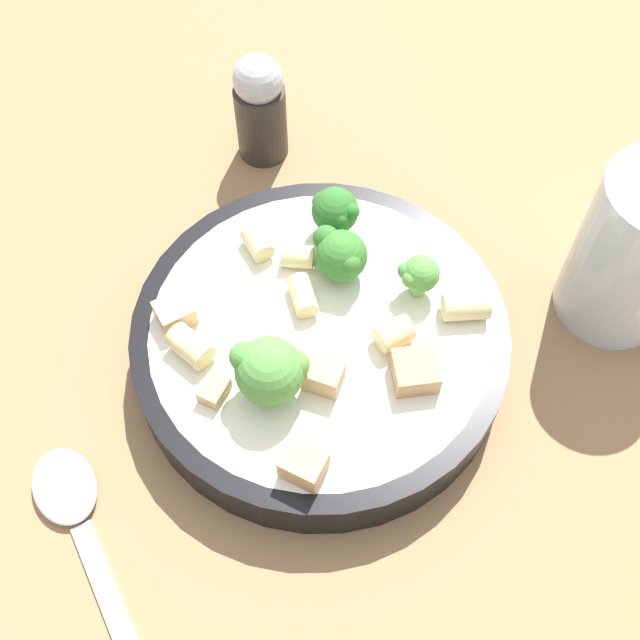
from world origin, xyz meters
TOP-DOWN VIEW (x-y plane):
  - ground_plane at (0.00, 0.00)m, footprint 2.00×2.00m
  - pasta_bowl at (0.00, 0.00)m, footprint 0.23×0.23m
  - broccoli_floret_0 at (-0.06, 0.01)m, footprint 0.03×0.02m
  - broccoli_floret_1 at (0.04, 0.02)m, footprint 0.04×0.04m
  - broccoli_floret_2 at (-0.04, -0.06)m, footprint 0.03×0.03m
  - broccoli_floret_3 at (-0.03, -0.03)m, footprint 0.03×0.04m
  - rigatoni_0 at (-0.00, -0.02)m, footprint 0.02×0.03m
  - rigatoni_1 at (-0.01, -0.05)m, footprint 0.02×0.02m
  - rigatoni_2 at (-0.03, 0.03)m, footprint 0.02×0.02m
  - rigatoni_3 at (-0.08, 0.03)m, footprint 0.03×0.03m
  - rigatoni_4 at (0.07, -0.02)m, footprint 0.02×0.03m
  - rigatoni_5 at (0.01, -0.07)m, footprint 0.01×0.02m
  - chicken_chunk_0 at (0.07, 0.01)m, footprint 0.02×0.02m
  - chicken_chunk_1 at (0.05, 0.08)m, footprint 0.03×0.03m
  - chicken_chunk_2 at (0.02, 0.03)m, footprint 0.03×0.03m
  - chicken_chunk_3 at (0.07, -0.05)m, footprint 0.02×0.02m
  - chicken_chunk_4 at (-0.03, 0.06)m, footprint 0.03×0.03m
  - drinking_glass at (-0.19, 0.06)m, footprint 0.07×0.07m
  - pepper_shaker at (-0.05, -0.18)m, footprint 0.04×0.04m
  - spoon at (0.17, 0.03)m, footprint 0.04×0.16m

SIDE VIEW (x-z plane):
  - ground_plane at x=0.00m, z-range 0.00..0.00m
  - spoon at x=0.17m, z-range 0.00..0.01m
  - pasta_bowl at x=0.00m, z-range 0.00..0.04m
  - chicken_chunk_0 at x=0.07m, z-range 0.04..0.05m
  - rigatoni_0 at x=0.00m, z-range 0.04..0.05m
  - rigatoni_5 at x=0.01m, z-range 0.04..0.05m
  - rigatoni_1 at x=-0.01m, z-range 0.04..0.05m
  - chicken_chunk_3 at x=0.07m, z-range 0.04..0.05m
  - chicken_chunk_4 at x=-0.03m, z-range 0.04..0.05m
  - pepper_shaker at x=-0.05m, z-range 0.00..0.09m
  - rigatoni_4 at x=0.07m, z-range 0.04..0.05m
  - rigatoni_2 at x=-0.03m, z-range 0.04..0.05m
  - rigatoni_3 at x=-0.08m, z-range 0.04..0.05m
  - chicken_chunk_1 at x=0.05m, z-range 0.04..0.05m
  - chicken_chunk_2 at x=0.02m, z-range 0.04..0.05m
  - drinking_glass at x=-0.19m, z-range -0.01..0.11m
  - broccoli_floret_0 at x=-0.06m, z-range 0.04..0.07m
  - broccoli_floret_3 at x=-0.03m, z-range 0.04..0.07m
  - broccoli_floret_2 at x=-0.04m, z-range 0.04..0.07m
  - broccoli_floret_1 at x=0.04m, z-range 0.04..0.08m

